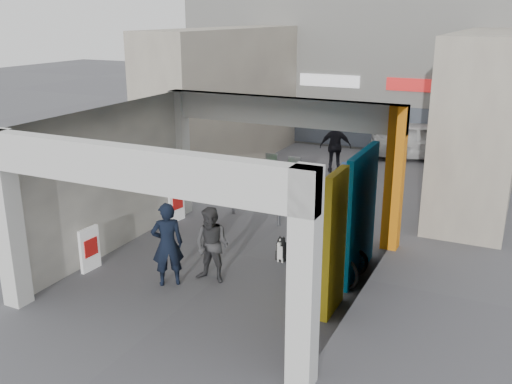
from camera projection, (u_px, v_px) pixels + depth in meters
The scene contains 21 objects.
ground at pixel (244, 255), 13.55m from camera, with size 90.00×90.00×0.00m, color #555459.
arcade_canopy at pixel (249, 173), 11.93m from camera, with size 6.40×6.45×6.40m.
far_building at pixel (390, 50), 24.39m from camera, with size 18.00×4.08×8.00m.
plaza_bldg_left at pixel (226, 98), 21.10m from camera, with size 2.00×9.00×5.00m, color #B3AB95.
plaza_bldg_right at pixel (485, 116), 17.40m from camera, with size 2.00×9.00×5.00m, color #B3AB95.
bollard_left at pixel (233, 200), 16.26m from camera, with size 0.09×0.09×0.84m, color gray.
bollard_center at pixel (279, 211), 15.36m from camera, with size 0.09×0.09×0.83m, color gray.
bollard_right at pixel (342, 220), 14.72m from camera, with size 0.09×0.09×0.81m, color gray.
advert_board_near at pixel (90, 249), 12.65m from camera, with size 0.13×0.55×1.00m.
advert_board_far at pixel (177, 203), 15.66m from camera, with size 0.18×0.56×1.00m.
cafe_set at pixel (270, 176), 18.83m from camera, with size 1.63×1.32×0.99m.
produce_stand at pixel (269, 178), 18.78m from camera, with size 1.13×0.61×0.74m.
crate_stack at pixel (348, 172), 19.65m from camera, with size 0.49×0.41×0.56m.
border_collie at pixel (282, 250), 13.21m from camera, with size 0.23×0.45×0.63m.
man_with_dog at pixel (167, 244), 11.86m from camera, with size 0.66×0.44×1.82m, color black.
man_back_turned at pixel (212, 245), 12.02m from camera, with size 0.80×0.63×1.65m, color #3B3B3E.
man_elderly at pixel (338, 206), 14.39m from camera, with size 0.84×0.55×1.71m, color #4F679A.
man_crates at pixel (335, 147), 20.35m from camera, with size 1.11×0.46×1.90m, color black.
bicycle_front at pixel (324, 254), 12.30m from camera, with size 0.70×2.02×1.06m, color black.
bicycle_rear at pixel (328, 256), 12.22m from camera, with size 0.50×1.79×1.07m, color black.
white_van at pixel (426, 141), 22.32m from camera, with size 1.73×4.29×1.46m, color silver.
Camera 1 is at (5.63, -11.13, 5.51)m, focal length 40.00 mm.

